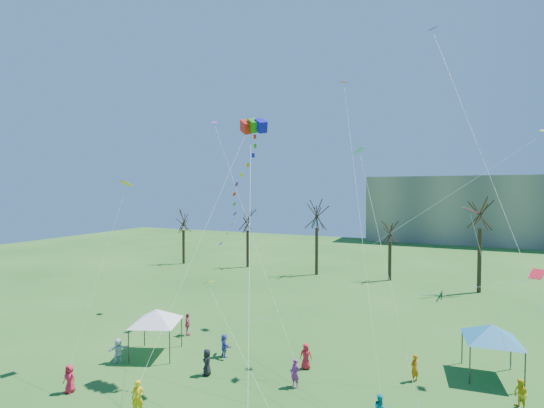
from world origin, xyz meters
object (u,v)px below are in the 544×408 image
at_px(distant_building, 510,210).
at_px(big_box_kite, 243,192).
at_px(canopy_tent_white, 156,316).
at_px(canopy_tent_blue, 492,332).

height_order(distant_building, big_box_kite, big_box_kite).
relative_size(canopy_tent_white, canopy_tent_blue, 0.92).
xyz_separation_m(canopy_tent_white, canopy_tent_blue, (21.61, 5.96, 0.05)).
distance_m(canopy_tent_white, canopy_tent_blue, 22.42).
bearing_deg(big_box_kite, canopy_tent_white, 177.80).
bearing_deg(big_box_kite, distant_building, 71.30).
xyz_separation_m(big_box_kite, canopy_tent_blue, (14.41, 6.24, -8.85)).
distance_m(big_box_kite, canopy_tent_white, 11.45).
relative_size(distant_building, canopy_tent_blue, 13.52).
height_order(big_box_kite, canopy_tent_blue, big_box_kite).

